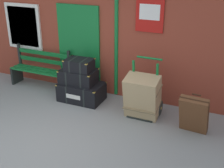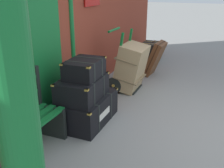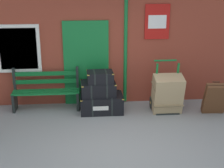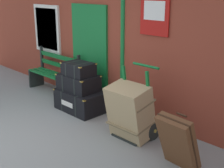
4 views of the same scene
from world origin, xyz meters
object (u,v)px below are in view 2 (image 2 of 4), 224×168
(porters_trolley, at_px, (123,75))
(steamer_trunk_top, at_px, (84,69))
(large_brown_trunk, at_px, (131,67))
(platform_bench, at_px, (7,134))
(corner_trunk, at_px, (151,51))
(steamer_trunk_middle, at_px, (82,88))
(steamer_trunk_base, at_px, (87,109))
(suitcase_charcoal, at_px, (155,58))

(porters_trolley, bearing_deg, steamer_trunk_top, 179.43)
(steamer_trunk_top, relative_size, large_brown_trunk, 0.66)
(platform_bench, xyz_separation_m, steamer_trunk_top, (1.30, -0.29, 0.43))
(platform_bench, distance_m, steamer_trunk_top, 1.40)
(porters_trolley, height_order, corner_trunk, porters_trolley)
(corner_trunk, bearing_deg, steamer_trunk_middle, -179.82)
(steamer_trunk_base, bearing_deg, large_brown_trunk, -7.15)
(steamer_trunk_top, height_order, porters_trolley, porters_trolley)
(porters_trolley, bearing_deg, suitcase_charcoal, -19.66)
(steamer_trunk_middle, height_order, porters_trolley, porters_trolley)
(steamer_trunk_middle, height_order, large_brown_trunk, large_brown_trunk)
(suitcase_charcoal, height_order, corner_trunk, suitcase_charcoal)
(platform_bench, xyz_separation_m, porters_trolley, (2.87, -0.31, -0.17))
(platform_bench, bearing_deg, large_brown_trunk, -9.47)
(steamer_trunk_middle, relative_size, corner_trunk, 1.19)
(steamer_trunk_middle, distance_m, suitcase_charcoal, 2.73)
(porters_trolley, bearing_deg, large_brown_trunk, -90.00)
(steamer_trunk_base, relative_size, suitcase_charcoal, 1.25)
(steamer_trunk_top, bearing_deg, large_brown_trunk, -6.80)
(steamer_trunk_base, relative_size, steamer_trunk_middle, 1.21)
(steamer_trunk_middle, bearing_deg, steamer_trunk_base, -11.00)
(steamer_trunk_top, bearing_deg, corner_trunk, 0.47)
(steamer_trunk_base, bearing_deg, steamer_trunk_middle, 169.00)
(platform_bench, bearing_deg, corner_trunk, -2.80)
(steamer_trunk_top, distance_m, suitcase_charcoal, 2.72)
(porters_trolley, relative_size, suitcase_charcoal, 1.49)
(steamer_trunk_base, xyz_separation_m, large_brown_trunk, (1.54, -0.19, 0.26))
(platform_bench, height_order, porters_trolley, porters_trolley)
(platform_bench, relative_size, suitcase_charcoal, 1.97)
(steamer_trunk_base, distance_m, large_brown_trunk, 1.58)
(steamer_trunk_middle, height_order, suitcase_charcoal, suitcase_charcoal)
(large_brown_trunk, height_order, corner_trunk, large_brown_trunk)
(platform_bench, height_order, steamer_trunk_middle, platform_bench)
(steamer_trunk_middle, relative_size, suitcase_charcoal, 1.03)
(platform_bench, xyz_separation_m, large_brown_trunk, (2.87, -0.48, 0.03))
(large_brown_trunk, xyz_separation_m, corner_trunk, (2.42, 0.22, -0.23))
(steamer_trunk_base, distance_m, corner_trunk, 3.96)
(steamer_trunk_top, relative_size, porters_trolley, 0.52)
(steamer_trunk_base, height_order, steamer_trunk_middle, steamer_trunk_middle)
(platform_bench, relative_size, large_brown_trunk, 1.69)
(steamer_trunk_middle, height_order, steamer_trunk_top, steamer_trunk_top)
(platform_bench, height_order, large_brown_trunk, platform_bench)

